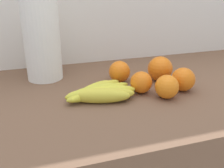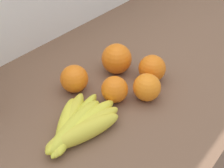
# 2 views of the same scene
# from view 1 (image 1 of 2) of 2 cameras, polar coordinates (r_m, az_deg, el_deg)

# --- Properties ---
(wall_back) EXTENTS (2.32, 0.06, 1.30)m
(wall_back) POSITION_cam_1_polar(r_m,az_deg,el_deg) (1.21, -0.35, -3.59)
(wall_back) COLOR silver
(wall_back) RESTS_ON ground
(banana_bunch) EXTENTS (0.21, 0.16, 0.04)m
(banana_bunch) POSITION_cam_1_polar(r_m,az_deg,el_deg) (0.74, -3.08, -1.95)
(banana_bunch) COLOR gold
(banana_bunch) RESTS_ON counter
(orange_front) EXTENTS (0.07, 0.07, 0.07)m
(orange_front) POSITION_cam_1_polar(r_m,az_deg,el_deg) (0.76, 11.98, -0.60)
(orange_front) COLOR orange
(orange_front) RESTS_ON counter
(orange_right) EXTENTS (0.07, 0.07, 0.07)m
(orange_right) POSITION_cam_1_polar(r_m,az_deg,el_deg) (0.79, 6.45, 0.37)
(orange_right) COLOR orange
(orange_right) RESTS_ON counter
(orange_center) EXTENTS (0.08, 0.08, 0.08)m
(orange_center) POSITION_cam_1_polar(r_m,az_deg,el_deg) (0.89, 10.52, 3.30)
(orange_center) COLOR orange
(orange_center) RESTS_ON counter
(orange_far_right) EXTENTS (0.07, 0.07, 0.07)m
(orange_far_right) POSITION_cam_1_polar(r_m,az_deg,el_deg) (0.82, 15.37, 0.99)
(orange_far_right) COLOR orange
(orange_far_right) RESTS_ON counter
(orange_back_right) EXTENTS (0.07, 0.07, 0.07)m
(orange_back_right) POSITION_cam_1_polar(r_m,az_deg,el_deg) (0.86, 1.66, 2.74)
(orange_back_right) COLOR orange
(orange_back_right) RESTS_ON counter
(paper_towel_roll) EXTENTS (0.12, 0.12, 0.30)m
(paper_towel_roll) POSITION_cam_1_polar(r_m,az_deg,el_deg) (0.90, -15.16, 9.42)
(paper_towel_roll) COLOR white
(paper_towel_roll) RESTS_ON counter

